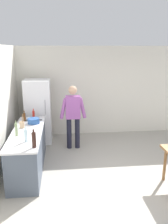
% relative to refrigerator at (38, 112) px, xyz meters
% --- Properties ---
extents(ground_plane, '(14.00, 14.00, 0.00)m').
position_rel_refrigerator_xyz_m(ground_plane, '(1.90, -2.40, -0.90)').
color(ground_plane, '#9E998E').
extents(wall_back, '(6.40, 0.12, 2.70)m').
position_rel_refrigerator_xyz_m(wall_back, '(1.90, 0.60, 0.45)').
color(wall_back, silver).
rests_on(wall_back, ground_plane).
extents(kitchen_counter, '(0.64, 2.20, 0.90)m').
position_rel_refrigerator_xyz_m(kitchen_counter, '(-0.10, -1.60, -0.45)').
color(kitchen_counter, '#4C5666').
rests_on(kitchen_counter, ground_plane).
extents(refrigerator, '(0.70, 0.67, 1.80)m').
position_rel_refrigerator_xyz_m(refrigerator, '(0.00, 0.00, 0.00)').
color(refrigerator, white).
rests_on(refrigerator, ground_plane).
extents(person, '(0.70, 0.22, 1.70)m').
position_rel_refrigerator_xyz_m(person, '(0.95, -0.55, 0.08)').
color(person, '#1E1E2D').
rests_on(person, ground_plane).
extents(cooking_pot, '(0.40, 0.28, 0.12)m').
position_rel_refrigerator_xyz_m(cooking_pot, '(-0.01, -1.07, 0.06)').
color(cooking_pot, '#285193').
rests_on(cooking_pot, kitchen_counter).
extents(utensil_jar, '(0.11, 0.11, 0.32)m').
position_rel_refrigerator_xyz_m(utensil_jar, '(-0.23, -1.38, 0.08)').
color(utensil_jar, tan).
rests_on(utensil_jar, kitchen_counter).
extents(bottle_sauce_red, '(0.06, 0.06, 0.24)m').
position_rel_refrigerator_xyz_m(bottle_sauce_red, '(-0.06, -0.60, 0.10)').
color(bottle_sauce_red, '#B22319').
rests_on(bottle_sauce_red, kitchen_counter).
extents(bottle_beer_brown, '(0.06, 0.06, 0.26)m').
position_rel_refrigerator_xyz_m(bottle_beer_brown, '(-0.25, -0.87, 0.11)').
color(bottle_beer_brown, '#5B3314').
rests_on(bottle_beer_brown, kitchen_counter).
extents(bottle_vinegar_tall, '(0.06, 0.06, 0.32)m').
position_rel_refrigerator_xyz_m(bottle_vinegar_tall, '(-0.27, -1.87, 0.14)').
color(bottle_vinegar_tall, gray).
rests_on(bottle_vinegar_tall, kitchen_counter).
extents(bottle_wine_dark, '(0.08, 0.08, 0.34)m').
position_rel_refrigerator_xyz_m(bottle_wine_dark, '(0.15, -2.49, 0.15)').
color(bottle_wine_dark, black).
rests_on(bottle_wine_dark, kitchen_counter).
extents(bottle_water_clear, '(0.07, 0.07, 0.30)m').
position_rel_refrigerator_xyz_m(bottle_water_clear, '(-0.04, -2.20, 0.13)').
color(bottle_water_clear, silver).
rests_on(bottle_water_clear, kitchen_counter).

